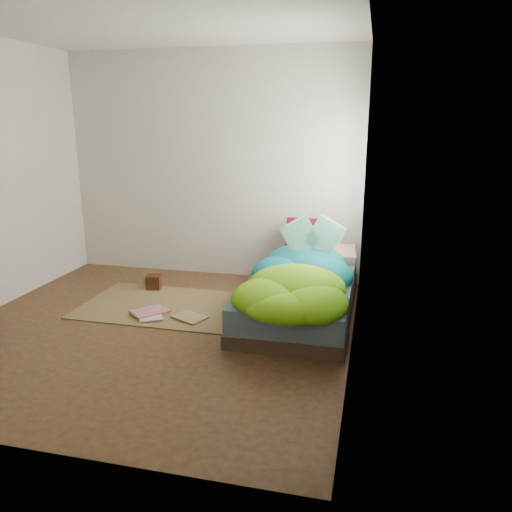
{
  "coord_description": "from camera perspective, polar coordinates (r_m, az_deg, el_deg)",
  "views": [
    {
      "loc": [
        1.87,
        -3.84,
        1.82
      ],
      "look_at": [
        0.77,
        0.75,
        0.53
      ],
      "focal_mm": 35.0,
      "sensor_mm": 36.0,
      "label": 1
    }
  ],
  "objects": [
    {
      "name": "bed",
      "position": [
        4.89,
        5.08,
        -4.51
      ],
      "size": [
        1.0,
        2.0,
        0.34
      ],
      "color": "#37271E",
      "rests_on": "ground"
    },
    {
      "name": "pillow_magenta",
      "position": [
        5.52,
        5.74,
        2.01
      ],
      "size": [
        0.44,
        0.14,
        0.44
      ],
      "primitive_type": "cube",
      "rotation": [
        0.0,
        0.0,
        -0.01
      ],
      "color": "#430428",
      "rests_on": "bed"
    },
    {
      "name": "duvet",
      "position": [
        4.58,
        4.77,
        -1.39
      ],
      "size": [
        0.96,
        1.84,
        0.34
      ],
      "primitive_type": null,
      "color": "#076075",
      "rests_on": "bed"
    },
    {
      "name": "rug",
      "position": [
        5.16,
        -10.55,
        -5.57
      ],
      "size": [
        1.6,
        1.1,
        0.01
      ],
      "primitive_type": "cube",
      "color": "brown",
      "rests_on": "ground"
    },
    {
      "name": "wooden_box",
      "position": [
        5.64,
        -11.61,
        -2.91
      ],
      "size": [
        0.18,
        0.18,
        0.15
      ],
      "primitive_type": "cube",
      "rotation": [
        0.0,
        0.0,
        0.22
      ],
      "color": "#31180B",
      "rests_on": "rug"
    },
    {
      "name": "floor_book_b",
      "position": [
        5.06,
        -12.6,
        -5.83
      ],
      "size": [
        0.4,
        0.41,
        0.03
      ],
      "primitive_type": "imported",
      "rotation": [
        0.0,
        0.0,
        -0.7
      ],
      "color": "#DD7F84",
      "rests_on": "rug"
    },
    {
      "name": "open_book",
      "position": [
        4.85,
        6.55,
        3.46
      ],
      "size": [
        0.51,
        0.23,
        0.31
      ],
      "primitive_type": null,
      "rotation": [
        0.0,
        0.0,
        0.25
      ],
      "color": "green",
      "rests_on": "duvet"
    },
    {
      "name": "ground",
      "position": [
        4.64,
        -11.59,
        -8.14
      ],
      "size": [
        3.5,
        3.5,
        0.0
      ],
      "primitive_type": "cube",
      "color": "#3E2217",
      "rests_on": "ground"
    },
    {
      "name": "floor_book_a",
      "position": [
        4.86,
        -13.24,
        -6.82
      ],
      "size": [
        0.33,
        0.36,
        0.02
      ],
      "primitive_type": "imported",
      "rotation": [
        0.0,
        0.0,
        0.52
      ],
      "color": "silver",
      "rests_on": "rug"
    },
    {
      "name": "pillow_floral",
      "position": [
        5.47,
        8.34,
        0.1
      ],
      "size": [
        0.58,
        0.39,
        0.12
      ],
      "primitive_type": "cube",
      "rotation": [
        0.0,
        0.0,
        0.09
      ],
      "color": "white",
      "rests_on": "bed"
    },
    {
      "name": "room_walls",
      "position": [
        4.27,
        -12.57,
        12.33
      ],
      "size": [
        3.54,
        3.54,
        2.62
      ],
      "color": "silver",
      "rests_on": "ground"
    },
    {
      "name": "floor_book_c",
      "position": [
        4.7,
        -8.52,
        -7.37
      ],
      "size": [
        0.36,
        0.33,
        0.02
      ],
      "primitive_type": "imported",
      "rotation": [
        0.0,
        0.0,
        1.14
      ],
      "color": "tan",
      "rests_on": "rug"
    }
  ]
}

